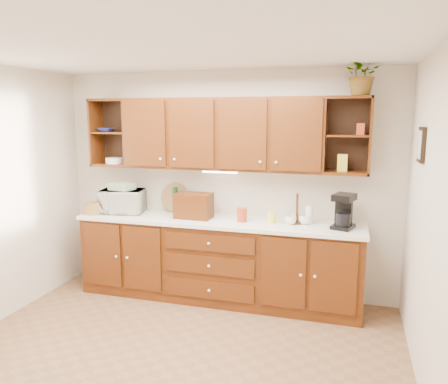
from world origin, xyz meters
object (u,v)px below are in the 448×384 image
Objects in this scene: microwave at (122,201)px; bread_box at (194,206)px; potted_plant at (363,74)px; coffee_maker at (344,212)px.

microwave is 1.24× the size of bread_box.
bread_box is (0.92, -0.02, 0.00)m from microwave.
coffee_maker is at bearing -141.11° from potted_plant.
bread_box is at bearing -161.66° from coffee_maker.
coffee_maker is (2.57, -0.01, 0.03)m from microwave.
potted_plant is at bearing 5.14° from bread_box.
coffee_maker is 1.40m from potted_plant.
microwave is 1.39× the size of coffee_maker.
microwave is 1.19× the size of potted_plant.
bread_box is 0.96× the size of potted_plant.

